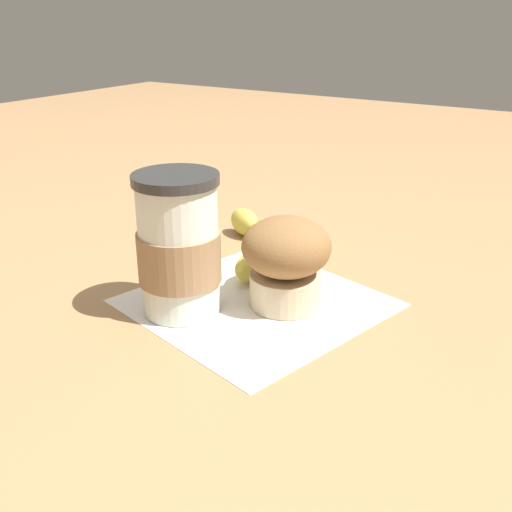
# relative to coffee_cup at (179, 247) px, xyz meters

# --- Properties ---
(ground_plane) EXTENTS (3.00, 3.00, 0.00)m
(ground_plane) POSITION_rel_coffee_cup_xyz_m (0.06, -0.06, -0.07)
(ground_plane) COLOR #A87C51
(paper_napkin) EXTENTS (0.29, 0.29, 0.00)m
(paper_napkin) POSITION_rel_coffee_cup_xyz_m (0.06, -0.06, -0.07)
(paper_napkin) COLOR white
(paper_napkin) RESTS_ON ground_plane
(coffee_cup) EXTENTS (0.09, 0.09, 0.15)m
(coffee_cup) POSITION_rel_coffee_cup_xyz_m (0.00, 0.00, 0.00)
(coffee_cup) COLOR silver
(coffee_cup) RESTS_ON paper_napkin
(muffin) EXTENTS (0.09, 0.09, 0.10)m
(muffin) POSITION_rel_coffee_cup_xyz_m (0.07, -0.09, -0.02)
(muffin) COLOR beige
(muffin) RESTS_ON paper_napkin
(banana) EXTENTS (0.18, 0.15, 0.04)m
(banana) POSITION_rel_coffee_cup_xyz_m (0.17, 0.01, -0.05)
(banana) COLOR #D6CC4C
(banana) RESTS_ON paper_napkin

